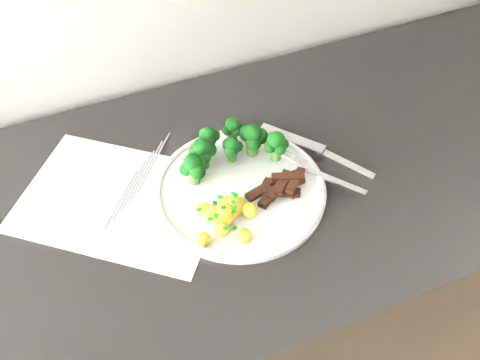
{
  "coord_description": "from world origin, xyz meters",
  "views": [
    {
      "loc": [
        -0.21,
        1.14,
        1.54
      ],
      "look_at": [
        0.01,
        1.68,
        0.89
      ],
      "focal_mm": 41.78,
      "sensor_mm": 36.0,
      "label": 1
    }
  ],
  "objects_px": {
    "recipe_paper": "(121,200)",
    "broccoli": "(229,146)",
    "fork": "(323,174)",
    "counter": "(203,330)",
    "beef_strips": "(281,186)",
    "potatoes": "(225,213)",
    "plate": "(240,189)",
    "knife": "(330,157)"
  },
  "relations": [
    {
      "from": "recipe_paper",
      "to": "potatoes",
      "type": "bearing_deg",
      "value": -37.76
    },
    {
      "from": "counter",
      "to": "knife",
      "type": "xyz_separation_m",
      "value": [
        0.25,
        -0.0,
        0.44
      ]
    },
    {
      "from": "plate",
      "to": "beef_strips",
      "type": "bearing_deg",
      "value": -25.93
    },
    {
      "from": "recipe_paper",
      "to": "knife",
      "type": "bearing_deg",
      "value": -8.56
    },
    {
      "from": "counter",
      "to": "fork",
      "type": "relative_size",
      "value": 15.89
    },
    {
      "from": "plate",
      "to": "recipe_paper",
      "type": "bearing_deg",
      "value": 162.03
    },
    {
      "from": "counter",
      "to": "broccoli",
      "type": "height_order",
      "value": "broccoli"
    },
    {
      "from": "broccoli",
      "to": "fork",
      "type": "distance_m",
      "value": 0.16
    },
    {
      "from": "counter",
      "to": "beef_strips",
      "type": "distance_m",
      "value": 0.47
    },
    {
      "from": "knife",
      "to": "broccoli",
      "type": "bearing_deg",
      "value": 160.68
    },
    {
      "from": "broccoli",
      "to": "beef_strips",
      "type": "distance_m",
      "value": 0.11
    },
    {
      "from": "counter",
      "to": "knife",
      "type": "bearing_deg",
      "value": -0.92
    },
    {
      "from": "knife",
      "to": "plate",
      "type": "bearing_deg",
      "value": -177.92
    },
    {
      "from": "counter",
      "to": "potatoes",
      "type": "relative_size",
      "value": 21.14
    },
    {
      "from": "counter",
      "to": "beef_strips",
      "type": "bearing_deg",
      "value": -15.13
    },
    {
      "from": "counter",
      "to": "recipe_paper",
      "type": "relative_size",
      "value": 6.03
    },
    {
      "from": "broccoli",
      "to": "beef_strips",
      "type": "relative_size",
      "value": 1.71
    },
    {
      "from": "broccoli",
      "to": "knife",
      "type": "height_order",
      "value": "broccoli"
    },
    {
      "from": "broccoli",
      "to": "fork",
      "type": "relative_size",
      "value": 1.28
    },
    {
      "from": "plate",
      "to": "fork",
      "type": "relative_size",
      "value": 1.9
    },
    {
      "from": "counter",
      "to": "broccoli",
      "type": "xyz_separation_m",
      "value": [
        0.09,
        0.05,
        0.48
      ]
    },
    {
      "from": "broccoli",
      "to": "knife",
      "type": "bearing_deg",
      "value": -19.32
    },
    {
      "from": "counter",
      "to": "knife",
      "type": "distance_m",
      "value": 0.5
    },
    {
      "from": "plate",
      "to": "beef_strips",
      "type": "xyz_separation_m",
      "value": [
        0.06,
        -0.03,
        0.01
      ]
    },
    {
      "from": "recipe_paper",
      "to": "broccoli",
      "type": "xyz_separation_m",
      "value": [
        0.19,
        0.0,
        0.04
      ]
    },
    {
      "from": "recipe_paper",
      "to": "fork",
      "type": "height_order",
      "value": "fork"
    },
    {
      "from": "recipe_paper",
      "to": "beef_strips",
      "type": "relative_size",
      "value": 3.53
    },
    {
      "from": "plate",
      "to": "potatoes",
      "type": "distance_m",
      "value": 0.07
    },
    {
      "from": "recipe_paper",
      "to": "plate",
      "type": "xyz_separation_m",
      "value": [
        0.18,
        -0.06,
        0.01
      ]
    },
    {
      "from": "plate",
      "to": "beef_strips",
      "type": "height_order",
      "value": "beef_strips"
    },
    {
      "from": "potatoes",
      "to": "knife",
      "type": "bearing_deg",
      "value": 14.09
    },
    {
      "from": "broccoli",
      "to": "knife",
      "type": "relative_size",
      "value": 0.98
    },
    {
      "from": "broccoli",
      "to": "plate",
      "type": "bearing_deg",
      "value": -96.35
    },
    {
      "from": "broccoli",
      "to": "fork",
      "type": "bearing_deg",
      "value": -36.63
    },
    {
      "from": "plate",
      "to": "potatoes",
      "type": "bearing_deg",
      "value": -133.05
    },
    {
      "from": "counter",
      "to": "potatoes",
      "type": "xyz_separation_m",
      "value": [
        0.04,
        -0.06,
        0.45
      ]
    },
    {
      "from": "potatoes",
      "to": "broccoli",
      "type": "bearing_deg",
      "value": 65.07
    },
    {
      "from": "counter",
      "to": "recipe_paper",
      "type": "distance_m",
      "value": 0.44
    },
    {
      "from": "counter",
      "to": "potatoes",
      "type": "bearing_deg",
      "value": -55.21
    },
    {
      "from": "counter",
      "to": "potatoes",
      "type": "height_order",
      "value": "potatoes"
    },
    {
      "from": "fork",
      "to": "recipe_paper",
      "type": "bearing_deg",
      "value": 164.03
    },
    {
      "from": "recipe_paper",
      "to": "plate",
      "type": "distance_m",
      "value": 0.19
    }
  ]
}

